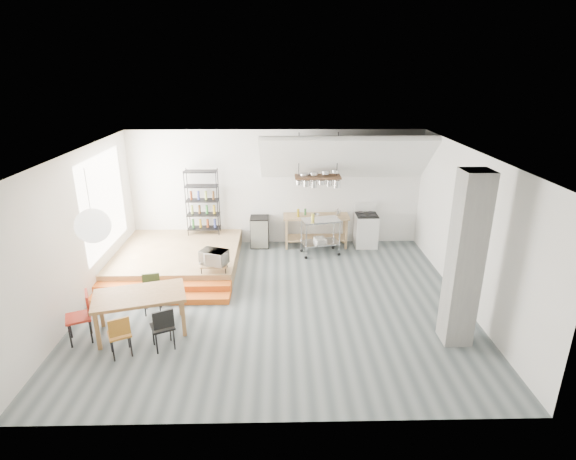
{
  "coord_description": "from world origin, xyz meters",
  "views": [
    {
      "loc": [
        0.07,
        -8.57,
        4.77
      ],
      "look_at": [
        0.27,
        0.8,
        1.35
      ],
      "focal_mm": 28.0,
      "sensor_mm": 36.0,
      "label": 1
    }
  ],
  "objects_px": {
    "stove": "(366,230)",
    "rolling_cart": "(320,232)",
    "dining_table": "(139,298)",
    "mini_fridge": "(260,232)"
  },
  "relations": [
    {
      "from": "stove",
      "to": "rolling_cart",
      "type": "height_order",
      "value": "stove"
    },
    {
      "from": "stove",
      "to": "mini_fridge",
      "type": "height_order",
      "value": "stove"
    },
    {
      "from": "stove",
      "to": "mini_fridge",
      "type": "distance_m",
      "value": 2.97
    },
    {
      "from": "dining_table",
      "to": "mini_fridge",
      "type": "bearing_deg",
      "value": 48.25
    },
    {
      "from": "stove",
      "to": "rolling_cart",
      "type": "bearing_deg",
      "value": -157.23
    },
    {
      "from": "dining_table",
      "to": "rolling_cart",
      "type": "height_order",
      "value": "rolling_cart"
    },
    {
      "from": "mini_fridge",
      "to": "rolling_cart",
      "type": "bearing_deg",
      "value": -20.08
    },
    {
      "from": "dining_table",
      "to": "rolling_cart",
      "type": "bearing_deg",
      "value": 28.83
    },
    {
      "from": "dining_table",
      "to": "rolling_cart",
      "type": "xyz_separation_m",
      "value": [
        3.72,
        3.68,
        -0.07
      ]
    },
    {
      "from": "rolling_cart",
      "to": "mini_fridge",
      "type": "height_order",
      "value": "rolling_cart"
    }
  ]
}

